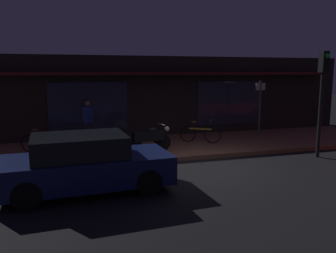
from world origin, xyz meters
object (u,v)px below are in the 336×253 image
Objects in this scene: sign_post at (260,105)px; traffic_light_pole at (322,85)px; bicycle_extra at (43,143)px; person_photographer at (88,121)px; motorcycle at (149,138)px; bicycle_parked at (200,134)px; parked_car_near at (84,164)px.

sign_post is 3.47m from traffic_light_pole.
person_photographer reaches higher than bicycle_extra.
person_photographer is 7.22m from sign_post.
motorcycle is 2.84m from person_photographer.
traffic_light_pole is (9.09, -2.62, 1.97)m from bicycle_extra.
bicycle_parked is 3.15m from sign_post.
motorcycle is at bearing -12.94° from bicycle_extra.
person_photographer is at bearing 166.06° from bicycle_parked.
sign_post reaches higher than parked_car_near.
person_photographer reaches higher than motorcycle.
sign_post is 0.67× the size of traffic_light_pole.
parked_car_near is at bearing -171.25° from traffic_light_pole.
person_photographer reaches higher than bicycle_parked.
motorcycle is 3.84m from parked_car_near.
bicycle_parked is 0.85× the size of person_photographer.
bicycle_parked is 5.86m from bicycle_extra.
person_photographer is (-4.24, 1.05, 0.52)m from bicycle_parked.
bicycle_parked and bicycle_extra have the same top height.
motorcycle is 1.20× the size of bicycle_parked.
person_photographer is at bearing 175.62° from sign_post.
traffic_light_pole reaches higher than bicycle_parked.
traffic_light_pole reaches higher than motorcycle.
motorcycle is 0.71× the size of sign_post.
parked_car_near reaches higher than bicycle_extra.
bicycle_extra is 9.67m from traffic_light_pole.
person_photographer reaches higher than parked_car_near.
motorcycle is 0.47× the size of traffic_light_pole.
bicycle_extra is at bearing 167.06° from motorcycle.
motorcycle reaches higher than bicycle_parked.
bicycle_extra is 4.02m from parked_car_near.
traffic_light_pole is (5.56, -1.81, 1.83)m from motorcycle.
traffic_light_pole is at bearing 8.75° from parked_car_near.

